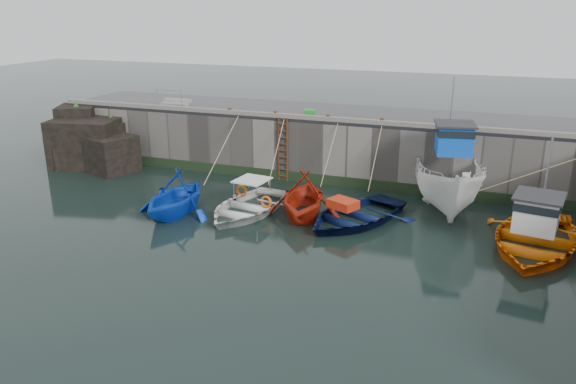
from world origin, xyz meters
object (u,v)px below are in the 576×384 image
(ladder, at_px, (283,150))
(boat_near_blacktrim, at_px, (303,215))
(boat_near_blue, at_px, (247,212))
(bollard_a, at_px, (230,111))
(bollard_d, at_px, (382,121))
(bollard_e, at_px, (453,126))
(bollard_b, at_px, (276,114))
(fish_crate, at_px, (309,112))
(boat_far_orange, at_px, (535,237))
(boat_near_white, at_px, (176,213))
(boat_near_navy, at_px, (355,221))
(boat_far_white, at_px, (448,179))
(bollard_c, at_px, (328,117))

(ladder, distance_m, boat_near_blacktrim, 5.25)
(ladder, relative_size, boat_near_blue, 0.64)
(bollard_a, distance_m, bollard_d, 7.80)
(bollard_e, bearing_deg, bollard_b, 180.00)
(ladder, height_order, fish_crate, fish_crate)
(boat_near_blue, distance_m, bollard_d, 7.68)
(boat_near_blacktrim, height_order, boat_far_orange, boat_far_orange)
(boat_near_white, xyz_separation_m, bollard_e, (10.63, 6.26, 3.30))
(boat_near_white, height_order, bollard_b, bollard_b)
(boat_near_navy, bearing_deg, boat_far_white, 69.09)
(boat_near_white, height_order, fish_crate, fish_crate)
(bollard_b, bearing_deg, bollard_a, 180.00)
(boat_near_blue, height_order, boat_near_blacktrim, boat_near_blacktrim)
(boat_far_orange, height_order, bollard_b, boat_far_orange)
(ladder, height_order, bollard_d, bollard_d)
(ladder, height_order, boat_far_white, boat_far_white)
(boat_near_blacktrim, bearing_deg, boat_far_white, 19.62)
(bollard_a, height_order, bollard_b, same)
(bollard_a, bearing_deg, bollard_c, 0.00)
(ladder, bearing_deg, boat_near_blue, -88.29)
(bollard_e, bearing_deg, fish_crate, 172.76)
(boat_near_white, bearing_deg, bollard_b, 71.80)
(boat_far_orange, bearing_deg, boat_near_blue, -168.99)
(bollard_a, bearing_deg, boat_far_white, -6.65)
(bollard_d, bearing_deg, ladder, -176.00)
(boat_near_blacktrim, relative_size, boat_far_white, 0.54)
(boat_near_blacktrim, distance_m, bollard_e, 7.91)
(fish_crate, height_order, bollard_b, fish_crate)
(boat_near_blue, height_order, bollard_a, bollard_a)
(ladder, xyz_separation_m, bollard_d, (4.80, 0.34, 1.71))
(fish_crate, bearing_deg, boat_near_blue, -108.50)
(bollard_b, distance_m, bollard_d, 5.30)
(bollard_b, xyz_separation_m, bollard_e, (8.50, 0.00, 0.00))
(boat_near_white, xyz_separation_m, boat_near_blacktrim, (5.15, 1.60, 0.00))
(boat_far_white, xyz_separation_m, bollard_c, (-5.87, 1.29, 2.10))
(boat_near_blacktrim, distance_m, bollard_c, 5.72)
(boat_near_blacktrim, distance_m, bollard_a, 7.94)
(bollard_a, bearing_deg, boat_near_blacktrim, -40.14)
(boat_near_blacktrim, bearing_deg, ladder, 108.66)
(boat_near_blue, height_order, bollard_d, bollard_d)
(boat_near_navy, distance_m, bollard_b, 7.68)
(bollard_a, xyz_separation_m, bollard_d, (7.80, 0.00, 0.00))
(boat_near_blue, xyz_separation_m, bollard_c, (2.06, 5.14, 3.30))
(ladder, distance_m, boat_near_blue, 5.06)
(ladder, relative_size, bollard_a, 11.43)
(fish_crate, relative_size, bollard_e, 1.90)
(boat_near_navy, bearing_deg, fish_crate, 149.32)
(bollard_d, bearing_deg, boat_near_white, -139.90)
(ladder, distance_m, fish_crate, 2.32)
(boat_far_white, bearing_deg, boat_far_orange, -57.29)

